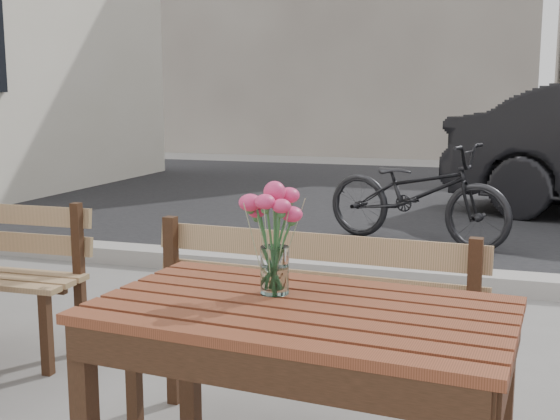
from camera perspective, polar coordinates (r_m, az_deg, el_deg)
name	(u,v)px	position (r m, az deg, el deg)	size (l,w,h in m)	color
street	(448,227)	(6.84, 13.52, -1.36)	(30.00, 8.12, 0.12)	black
main_table	(301,345)	(1.97, 1.71, -10.93)	(1.18, 0.75, 0.70)	#5C2D18
main_bench	(304,310)	(2.60, 1.99, -8.10)	(1.32, 0.45, 0.81)	olive
main_vase	(275,224)	(2.00, -0.44, -1.18)	(0.18, 0.18, 0.33)	white
bicycle	(417,193)	(6.12, 11.04, 1.36)	(0.58, 1.67, 0.88)	black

